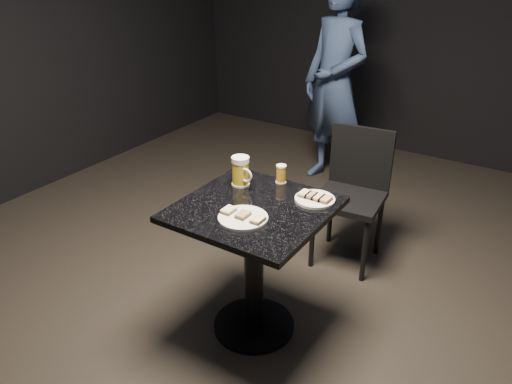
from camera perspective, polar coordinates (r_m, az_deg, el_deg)
floor at (r=2.84m, az=-0.23°, el=-15.09°), size 6.00×6.00×0.00m
plate_large at (r=2.30m, az=-1.50°, el=-2.99°), size 0.23×0.23×0.01m
plate_small at (r=2.48m, az=6.74°, el=-0.84°), size 0.20×0.20×0.01m
patron at (r=4.22m, az=9.02°, el=12.12°), size 0.73×0.61×1.72m
table at (r=2.54m, az=-0.25°, el=-6.49°), size 0.70×0.70×0.75m
beer_mug at (r=2.59m, az=-1.75°, el=2.39°), size 0.13×0.10×0.16m
beer_tumbler at (r=2.64m, az=2.89°, el=2.09°), size 0.06×0.06×0.10m
chair at (r=3.22m, az=11.07°, el=0.45°), size 0.44×0.44×0.87m
canapes_on_plate_large at (r=2.29m, az=-1.50°, el=-2.63°), size 0.21×0.07×0.02m
canapes_on_plate_small at (r=2.47m, az=6.76°, el=-0.50°), size 0.16×0.07×0.02m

